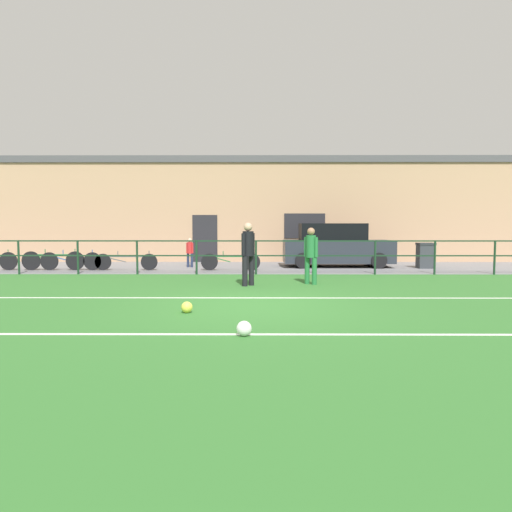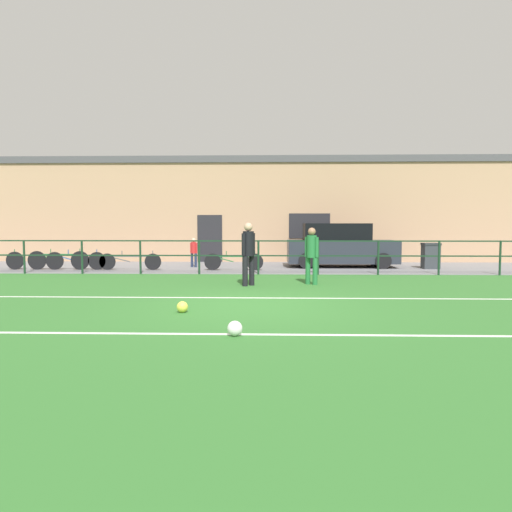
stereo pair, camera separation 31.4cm
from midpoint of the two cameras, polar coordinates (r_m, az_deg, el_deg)
The scene contains 17 objects.
ground at distance 9.64m, azimuth -1.15°, elevation -6.23°, with size 60.00×44.00×0.04m, color #33702D.
field_line_touchline at distance 10.61m, azimuth -1.02°, elevation -5.18°, with size 36.00×0.11×0.00m, color white.
field_line_hash at distance 7.15m, azimuth -1.69°, elevation -9.62°, with size 36.00×0.11×0.00m, color white.
pavement_strip at distance 18.07m, azimuth -0.46°, elevation -1.40°, with size 48.00×5.00×0.02m, color slate.
perimeter_fence at distance 15.52m, azimuth -0.58°, elevation 0.47°, with size 36.07×0.07×1.15m.
clubhouse_facade at distance 21.70m, azimuth -0.33°, elevation 5.69°, with size 28.00×2.56×4.70m.
player_goalkeeper at distance 12.62m, azimuth -1.69°, elevation 0.74°, with size 0.35×0.38×1.73m.
player_striker at distance 13.02m, azimuth 6.09°, elevation 0.47°, with size 0.37×0.30×1.59m.
soccer_ball_match at distance 7.03m, azimuth -2.77°, elevation -8.91°, with size 0.23×0.23×0.23m, color white.
soccer_ball_spare at distance 8.94m, azimuth -9.51°, elevation -6.25°, with size 0.22×0.22×0.22m, color #E5E04C.
spectator_child at distance 18.14m, azimuth -8.64°, elevation 0.65°, with size 0.29×0.20×1.13m.
parked_car_red at distance 18.48m, azimuth 9.33°, elevation 1.19°, with size 4.21×1.84×1.70m.
bicycle_parked_0 at distance 16.78m, azimuth -3.70°, elevation -0.68°, with size 2.15×0.04×0.71m.
bicycle_parked_1 at distance 17.47m, azimuth -16.23°, elevation -0.66°, with size 2.28×0.04×0.71m.
bicycle_parked_2 at distance 18.39m, azimuth -24.17°, elevation -0.50°, with size 2.29×0.04×0.78m.
bicycle_parked_4 at distance 18.14m, azimuth -22.32°, elevation -0.56°, with size 2.22×0.04×0.75m.
trash_bin_0 at distance 18.64m, azimuth 19.70°, elevation 0.07°, with size 0.62×0.53×0.97m.
Camera 1 is at (0.09, -9.49, 1.67)m, focal length 32.48 mm.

